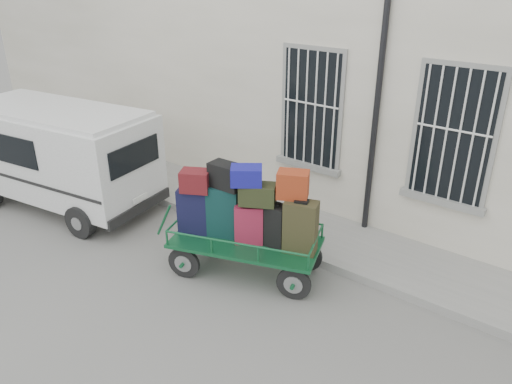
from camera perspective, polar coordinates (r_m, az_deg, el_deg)
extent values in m
plane|color=slate|center=(8.33, -2.99, -10.58)|extent=(80.00, 80.00, 0.00)
cube|color=beige|center=(11.66, 15.07, 15.01)|extent=(24.00, 5.00, 6.00)
cylinder|color=black|center=(9.00, 13.80, 11.14)|extent=(0.11, 0.11, 5.60)
cube|color=black|center=(9.79, 6.39, 9.44)|extent=(1.20, 0.08, 2.20)
cube|color=gray|center=(10.14, 6.02, 3.08)|extent=(1.45, 0.22, 0.12)
cube|color=black|center=(8.77, 21.63, 5.99)|extent=(1.20, 0.08, 2.20)
cube|color=gray|center=(9.15, 20.47, -0.91)|extent=(1.45, 0.22, 0.12)
cube|color=gray|center=(9.80, 5.38, -4.28)|extent=(24.00, 1.70, 0.15)
cylinder|color=black|center=(8.45, -8.22, -8.00)|extent=(0.54, 0.24, 0.55)
cylinder|color=gray|center=(8.45, -8.22, -8.00)|extent=(0.32, 0.19, 0.30)
cylinder|color=black|center=(9.09, -5.90, -5.31)|extent=(0.54, 0.24, 0.55)
cylinder|color=gray|center=(9.09, -5.90, -5.31)|extent=(0.32, 0.19, 0.30)
cylinder|color=black|center=(7.89, 4.33, -10.40)|extent=(0.54, 0.24, 0.55)
cylinder|color=gray|center=(7.89, 4.33, -10.40)|extent=(0.32, 0.19, 0.30)
cylinder|color=black|center=(8.58, 5.75, -7.31)|extent=(0.54, 0.24, 0.55)
cylinder|color=gray|center=(8.58, 5.75, -7.31)|extent=(0.32, 0.19, 0.30)
cube|color=#13562F|center=(8.28, -1.20, -5.77)|extent=(2.66, 1.84, 0.06)
cylinder|color=#13562F|center=(8.75, -10.47, -3.16)|extent=(0.32, 0.15, 0.62)
cube|color=black|center=(8.43, -7.07, -2.12)|extent=(0.60, 0.51, 0.78)
cube|color=black|center=(8.26, -7.22, 0.41)|extent=(0.25, 0.21, 0.03)
cube|color=#0D3031|center=(8.24, -3.70, -2.26)|extent=(0.59, 0.45, 0.88)
cube|color=black|center=(8.04, -3.78, 0.65)|extent=(0.25, 0.20, 0.03)
cube|color=maroon|center=(8.08, -0.78, -3.67)|extent=(0.52, 0.46, 0.66)
cube|color=black|center=(7.92, -0.80, -1.46)|extent=(0.21, 0.18, 0.03)
cube|color=black|center=(8.00, 2.07, -3.78)|extent=(0.46, 0.30, 0.71)
cube|color=black|center=(7.83, 2.11, -1.39)|extent=(0.21, 0.19, 0.03)
cube|color=#313219|center=(7.81, 5.12, -4.02)|extent=(0.58, 0.45, 0.86)
cube|color=black|center=(7.60, 5.24, -1.05)|extent=(0.24, 0.21, 0.03)
cube|color=#531510|center=(8.14, -6.93, 1.28)|extent=(0.57, 0.52, 0.35)
cube|color=black|center=(7.96, -3.41, 1.86)|extent=(0.57, 0.33, 0.40)
cube|color=black|center=(7.81, 0.18, -0.25)|extent=(0.65, 0.56, 0.33)
cube|color=maroon|center=(7.67, 4.24, 0.85)|extent=(0.57, 0.50, 0.43)
cube|color=navy|center=(7.70, -1.10, 1.89)|extent=(0.59, 0.56, 0.29)
cube|color=silver|center=(11.24, -21.57, 4.31)|extent=(4.39, 2.40, 1.71)
cube|color=silver|center=(10.99, -22.30, 8.66)|extent=(4.19, 2.23, 0.09)
cube|color=black|center=(11.10, -27.22, 4.58)|extent=(2.07, 0.35, 0.59)
cube|color=black|center=(9.68, -13.71, 4.01)|extent=(0.24, 1.32, 0.52)
cube|color=black|center=(10.11, -13.14, -1.77)|extent=(0.35, 1.75, 0.21)
cube|color=white|center=(9.99, -13.10, -0.70)|extent=(0.09, 0.40, 0.11)
cylinder|color=black|center=(13.07, -22.05, 2.78)|extent=(0.67, 0.30, 0.64)
cylinder|color=black|center=(10.08, -19.39, -3.21)|extent=(0.67, 0.30, 0.64)
cylinder|color=black|center=(11.17, -12.91, 0.38)|extent=(0.67, 0.30, 0.64)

